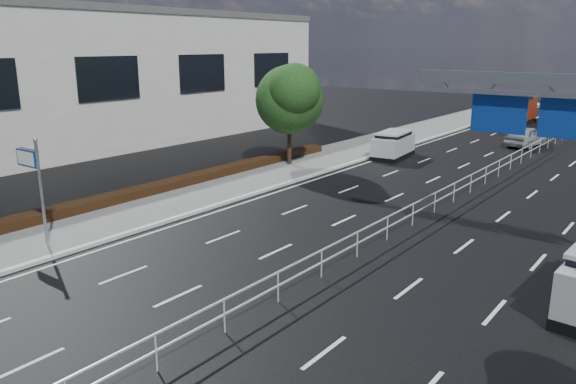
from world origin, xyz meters
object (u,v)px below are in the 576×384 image
Objects in this scene: near_car_silver at (526,136)px; toilet_sign at (33,172)px; white_minivan at (393,145)px; red_bus at (511,110)px; near_car_dark at (552,114)px.

toilet_sign is at bearing 82.59° from near_car_silver.
white_minivan is 0.44× the size of red_bus.
red_bus is 2.17× the size of near_car_silver.
near_car_dark is (4.22, 27.55, -0.12)m from white_minivan.
near_car_silver reaches higher than near_car_dark.
toilet_sign is 46.28m from red_bus.
red_bus is 11.71m from near_car_silver.
red_bus is at bearing 63.37° from near_car_dark.
toilet_sign reaches higher than red_bus.
white_minivan reaches higher than near_car_silver.
near_car_dark is at bearing 74.62° from white_minivan.
near_car_dark is (-2.02, 17.13, -0.01)m from near_car_silver.
toilet_sign is 0.93× the size of near_car_silver.
toilet_sign reaches higher than white_minivan.
red_bus is at bearing -60.68° from near_car_silver.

